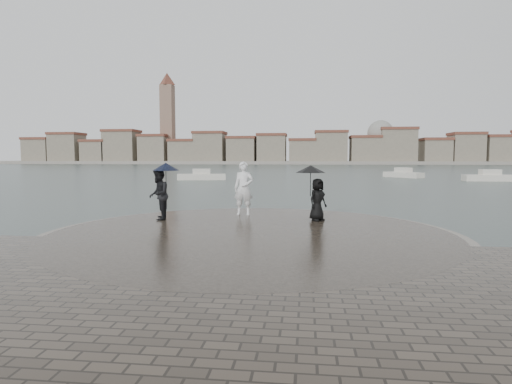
# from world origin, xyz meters

# --- Properties ---
(ground) EXTENTS (400.00, 400.00, 0.00)m
(ground) POSITION_xyz_m (0.00, 0.00, 0.00)
(ground) COLOR #2B3835
(ground) RESTS_ON ground
(kerb_ring) EXTENTS (12.50, 12.50, 0.32)m
(kerb_ring) POSITION_xyz_m (0.00, 3.50, 0.16)
(kerb_ring) COLOR gray
(kerb_ring) RESTS_ON ground
(quay_tip) EXTENTS (11.90, 11.90, 0.36)m
(quay_tip) POSITION_xyz_m (0.00, 3.50, 0.18)
(quay_tip) COLOR #2D261E
(quay_tip) RESTS_ON ground
(statue) EXTENTS (0.76, 0.50, 2.07)m
(statue) POSITION_xyz_m (-0.77, 7.22, 1.40)
(statue) COLOR white
(statue) RESTS_ON quay_tip
(visitor_left) EXTENTS (1.16, 1.09, 2.04)m
(visitor_left) POSITION_xyz_m (-3.54, 5.52, 1.46)
(visitor_left) COLOR black
(visitor_left) RESTS_ON quay_tip
(visitor_right) EXTENTS (1.22, 1.10, 1.95)m
(visitor_right) POSITION_xyz_m (1.95, 6.00, 1.51)
(visitor_right) COLOR black
(visitor_right) RESTS_ON quay_tip
(far_skyline) EXTENTS (260.00, 20.00, 37.00)m
(far_skyline) POSITION_xyz_m (-6.29, 160.71, 5.61)
(far_skyline) COLOR gray
(far_skyline) RESTS_ON ground
(boats) EXTENTS (37.74, 13.12, 1.50)m
(boats) POSITION_xyz_m (8.49, 42.69, 0.38)
(boats) COLOR silver
(boats) RESTS_ON ground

